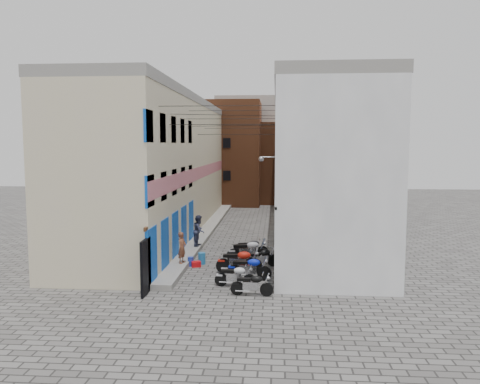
% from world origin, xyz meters
% --- Properties ---
extents(ground, '(90.00, 90.00, 0.00)m').
position_xyz_m(ground, '(0.00, 0.00, 0.00)').
color(ground, '#514E4C').
rests_on(ground, ground).
extents(plinth, '(0.90, 26.00, 0.25)m').
position_xyz_m(plinth, '(-2.05, 13.00, 0.12)').
color(plinth, gray).
rests_on(plinth, ground).
extents(building_left, '(5.10, 27.00, 9.00)m').
position_xyz_m(building_left, '(-4.98, 12.95, 4.50)').
color(building_left, beige).
rests_on(building_left, ground).
extents(building_right, '(5.94, 26.00, 9.00)m').
position_xyz_m(building_right, '(5.00, 13.00, 4.51)').
color(building_right, silver).
rests_on(building_right, ground).
extents(building_far_brick_left, '(6.00, 6.00, 10.00)m').
position_xyz_m(building_far_brick_left, '(-2.00, 28.00, 5.00)').
color(building_far_brick_left, brown).
rests_on(building_far_brick_left, ground).
extents(building_far_brick_right, '(5.00, 6.00, 8.00)m').
position_xyz_m(building_far_brick_right, '(3.00, 30.00, 4.00)').
color(building_far_brick_right, brown).
rests_on(building_far_brick_right, ground).
extents(building_far_concrete, '(8.00, 5.00, 11.00)m').
position_xyz_m(building_far_concrete, '(0.00, 34.00, 5.50)').
color(building_far_concrete, gray).
rests_on(building_far_concrete, ground).
extents(far_shopfront, '(2.00, 0.30, 2.40)m').
position_xyz_m(far_shopfront, '(0.00, 25.20, 1.20)').
color(far_shopfront, black).
rests_on(far_shopfront, ground).
extents(overhead_wires, '(5.80, 13.02, 1.32)m').
position_xyz_m(overhead_wires, '(0.00, 7.64, 7.12)').
color(overhead_wires, black).
rests_on(overhead_wires, ground).
extents(motorcycle_a, '(1.71, 0.62, 0.97)m').
position_xyz_m(motorcycle_a, '(1.64, -0.25, 0.49)').
color(motorcycle_a, black).
rests_on(motorcycle_a, ground).
extents(motorcycle_b, '(1.74, 0.61, 1.00)m').
position_xyz_m(motorcycle_b, '(0.89, 0.86, 0.50)').
color(motorcycle_b, silver).
rests_on(motorcycle_b, ground).
extents(motorcycle_c, '(2.03, 0.81, 1.15)m').
position_xyz_m(motorcycle_c, '(1.40, 1.86, 0.57)').
color(motorcycle_c, '#0C20BE').
rests_on(motorcycle_c, ground).
extents(motorcycle_d, '(2.15, 0.72, 1.24)m').
position_xyz_m(motorcycle_d, '(0.89, 2.89, 0.62)').
color(motorcycle_d, '#B2190C').
rests_on(motorcycle_d, ground).
extents(motorcycle_e, '(1.85, 1.49, 1.06)m').
position_xyz_m(motorcycle_e, '(1.90, 3.89, 0.53)').
color(motorcycle_e, black).
rests_on(motorcycle_e, ground).
extents(motorcycle_f, '(2.26, 1.03, 1.26)m').
position_xyz_m(motorcycle_f, '(1.18, 4.95, 0.63)').
color(motorcycle_f, '#A6A5AA').
rests_on(motorcycle_f, ground).
extents(motorcycle_g, '(1.95, 0.90, 1.09)m').
position_xyz_m(motorcycle_g, '(1.24, 5.93, 0.54)').
color(motorcycle_g, black).
rests_on(motorcycle_g, ground).
extents(person_a, '(0.49, 0.62, 1.49)m').
position_xyz_m(person_a, '(-1.88, 3.56, 0.99)').
color(person_a, brown).
rests_on(person_a, plinth).
extents(person_b, '(0.74, 0.91, 1.72)m').
position_xyz_m(person_b, '(-1.70, 7.39, 1.11)').
color(person_b, '#353850').
rests_on(person_b, plinth).
extents(water_jug_near, '(0.32, 0.32, 0.45)m').
position_xyz_m(water_jug_near, '(-1.55, 3.94, 0.22)').
color(water_jug_near, '#233BB1').
rests_on(water_jug_near, ground).
extents(water_jug_far, '(0.41, 0.41, 0.56)m').
position_xyz_m(water_jug_far, '(-1.07, 4.39, 0.28)').
color(water_jug_far, '#2374B3').
rests_on(water_jug_far, ground).
extents(red_crate, '(0.51, 0.45, 0.27)m').
position_xyz_m(red_crate, '(-1.26, 3.83, 0.13)').
color(red_crate, red).
rests_on(red_crate, ground).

